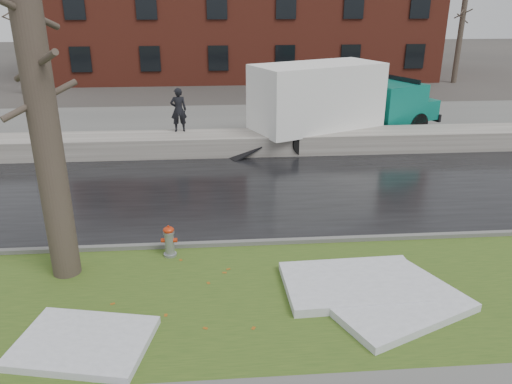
{
  "coord_description": "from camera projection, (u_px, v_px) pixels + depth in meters",
  "views": [
    {
      "loc": [
        -0.41,
        -9.66,
        5.61
      ],
      "look_at": [
        0.52,
        1.99,
        1.0
      ],
      "focal_mm": 35.0,
      "sensor_mm": 36.0,
      "label": 1
    }
  ],
  "objects": [
    {
      "name": "brick_building",
      "position": [
        246.0,
        4.0,
        37.18
      ],
      "size": [
        26.0,
        12.0,
        10.0
      ],
      "primitive_type": "cube",
      "color": "maroon",
      "rests_on": "ground"
    },
    {
      "name": "box_truck",
      "position": [
        338.0,
        100.0,
        19.96
      ],
      "size": [
        9.43,
        5.32,
        3.21
      ],
      "rotation": [
        0.0,
        0.0,
        0.41
      ],
      "color": "black",
      "rests_on": "ground"
    },
    {
      "name": "snow_patch_far",
      "position": [
        84.0,
        343.0,
        8.49
      ],
      "size": [
        2.49,
        2.02,
        0.14
      ],
      "primitive_type": "cube",
      "rotation": [
        0.0,
        0.0,
        -0.21
      ],
      "color": "silver",
      "rests_on": "verge"
    },
    {
      "name": "bg_tree_left",
      "position": [
        17.0,
        37.0,
        29.34
      ],
      "size": [
        1.4,
        1.62,
        6.5
      ],
      "color": "brown",
      "rests_on": "ground"
    },
    {
      "name": "snowbank",
      "position": [
        228.0,
        143.0,
        18.98
      ],
      "size": [
        60.0,
        1.6,
        0.75
      ],
      "primitive_type": "cube",
      "color": "#B1ABA2",
      "rests_on": "ground"
    },
    {
      "name": "verge",
      "position": [
        243.0,
        298.0,
        9.88
      ],
      "size": [
        60.0,
        4.5,
        0.04
      ],
      "primitive_type": "cube",
      "color": "#304E1A",
      "rests_on": "ground"
    },
    {
      "name": "snow_patch_side",
      "position": [
        354.0,
        284.0,
        10.17
      ],
      "size": [
        2.86,
        1.9,
        0.18
      ],
      "primitive_type": "cube",
      "rotation": [
        0.0,
        0.0,
        0.04
      ],
      "color": "silver",
      "rests_on": "verge"
    },
    {
      "name": "parking_lot",
      "position": [
        226.0,
        125.0,
        23.1
      ],
      "size": [
        60.0,
        9.0,
        0.03
      ],
      "primitive_type": "cube",
      "color": "slate",
      "rests_on": "ground"
    },
    {
      "name": "worker",
      "position": [
        179.0,
        110.0,
        18.86
      ],
      "size": [
        0.66,
        0.49,
        1.67
      ],
      "primitive_type": "imported",
      "rotation": [
        0.0,
        0.0,
        3.29
      ],
      "color": "black",
      "rests_on": "snowbank"
    },
    {
      "name": "tree",
      "position": [
        41.0,
        104.0,
        9.44
      ],
      "size": [
        1.32,
        1.53,
        7.26
      ],
      "rotation": [
        0.0,
        0.0,
        0.31
      ],
      "color": "brown",
      "rests_on": "verge"
    },
    {
      "name": "fire_hydrant",
      "position": [
        169.0,
        240.0,
        11.33
      ],
      "size": [
        0.37,
        0.32,
        0.76
      ],
      "rotation": [
        0.0,
        0.0,
        -0.05
      ],
      "color": "gray",
      "rests_on": "verge"
    },
    {
      "name": "ground",
      "position": [
        240.0,
        267.0,
        11.05
      ],
      "size": [
        120.0,
        120.0,
        0.0
      ],
      "primitive_type": "plane",
      "color": "#47423D",
      "rests_on": "ground"
    },
    {
      "name": "bg_tree_center",
      "position": [
        131.0,
        32.0,
        33.49
      ],
      "size": [
        1.4,
        1.62,
        6.5
      ],
      "color": "brown",
      "rests_on": "ground"
    },
    {
      "name": "road",
      "position": [
        233.0,
        192.0,
        15.22
      ],
      "size": [
        60.0,
        7.0,
        0.03
      ],
      "primitive_type": "cube",
      "color": "black",
      "rests_on": "ground"
    },
    {
      "name": "curb",
      "position": [
        238.0,
        244.0,
        11.95
      ],
      "size": [
        60.0,
        0.15,
        0.14
      ],
      "primitive_type": "cube",
      "color": "slate",
      "rests_on": "ground"
    },
    {
      "name": "bg_tree_right",
      "position": [
        461.0,
        32.0,
        33.27
      ],
      "size": [
        1.4,
        1.62,
        6.5
      ],
      "color": "brown",
      "rests_on": "ground"
    },
    {
      "name": "snow_patch_near",
      "position": [
        392.0,
        300.0,
        9.64
      ],
      "size": [
        3.19,
        2.89,
        0.16
      ],
      "primitive_type": "cube",
      "rotation": [
        0.0,
        0.0,
        0.42
      ],
      "color": "silver",
      "rests_on": "verge"
    }
  ]
}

